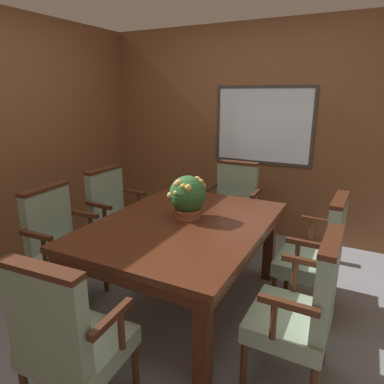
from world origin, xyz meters
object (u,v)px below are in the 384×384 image
chair_left_near (60,241)px  chair_head_near (67,336)px  chair_left_far (115,212)px  potted_plant (188,196)px  chair_right_near (303,307)px  dining_table (183,233)px  chair_head_far (233,203)px  chair_right_far (318,251)px

chair_left_near → chair_head_near: bearing=-133.6°
chair_left_far → potted_plant: bearing=-103.8°
chair_left_far → chair_right_near: 2.13m
potted_plant → chair_left_far: bearing=164.0°
chair_left_far → potted_plant: size_ratio=2.82×
chair_head_near → chair_left_far: size_ratio=1.00×
chair_head_near → chair_left_near: same height
dining_table → chair_head_near: 1.18m
dining_table → chair_head_far: (-0.03, 1.21, -0.12)m
chair_head_far → chair_head_near: bearing=-91.1°
chair_right_far → potted_plant: 1.09m
dining_table → chair_head_near: size_ratio=1.70×
chair_head_near → chair_left_near: size_ratio=1.00×
chair_right_near → potted_plant: potted_plant is taller
chair_left_near → chair_right_near: same height
chair_head_far → dining_table: bearing=-89.8°
chair_left_far → chair_left_near: (0.05, -0.75, 0.00)m
chair_left_near → chair_right_far: (1.92, 0.76, 0.00)m
chair_head_near → chair_right_far: same height
potted_plant → chair_right_near: bearing=-26.1°
dining_table → chair_right_far: size_ratio=1.70×
chair_left_far → chair_head_far: size_ratio=1.00×
chair_head_far → chair_right_far: (0.99, -0.81, 0.00)m
chair_left_near → chair_head_far: size_ratio=1.00×
chair_left_far → chair_head_far: 1.27m
chair_right_near → dining_table: bearing=-110.8°
dining_table → chair_right_far: bearing=22.2°
chair_left_near → chair_right_near: 1.94m
potted_plant → dining_table: bearing=-83.9°
chair_left_far → chair_left_near: 0.75m
chair_head_near → potted_plant: bearing=-94.0°
chair_right_far → chair_left_near: bearing=-66.0°
chair_head_near → chair_left_near: bearing=-44.4°
chair_head_near → potted_plant: (0.01, 1.27, 0.38)m
chair_head_near → potted_plant: size_ratio=2.82×
chair_left_far → chair_left_near: bearing=-174.3°
chair_left_far → chair_head_near: bearing=-145.8°
chair_left_near → potted_plant: potted_plant is taller
chair_left_far → chair_left_near: same height
chair_right_far → potted_plant: size_ratio=2.82×
chair_head_near → chair_right_far: size_ratio=1.00×
chair_left_near → chair_head_far: bearing=-32.9°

